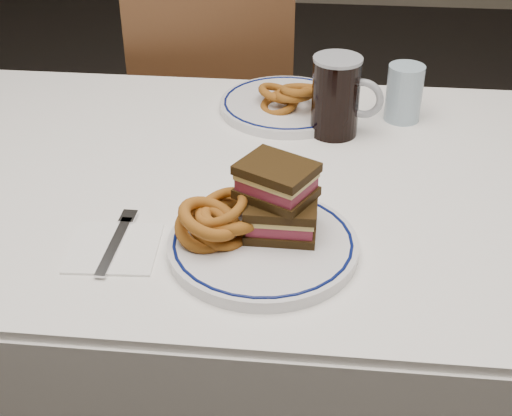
# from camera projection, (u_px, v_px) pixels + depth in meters

# --- Properties ---
(dining_table) EXTENTS (1.27, 0.87, 0.75)m
(dining_table) POSITION_uv_depth(u_px,v_px,m) (231.00, 224.00, 1.32)
(dining_table) COLOR white
(dining_table) RESTS_ON floor
(chair_far) EXTENTS (0.47, 0.47, 0.89)m
(chair_far) POSITION_uv_depth(u_px,v_px,m) (214.00, 130.00, 1.99)
(chair_far) COLOR #4B2818
(chair_far) RESTS_ON floor
(main_plate) EXTENTS (0.29, 0.29, 0.02)m
(main_plate) POSITION_uv_depth(u_px,v_px,m) (263.00, 245.00, 1.06)
(main_plate) COLOR silver
(main_plate) RESTS_ON dining_table
(reuben_sandwich) EXTENTS (0.13, 0.12, 0.11)m
(reuben_sandwich) POSITION_uv_depth(u_px,v_px,m) (279.00, 199.00, 1.06)
(reuben_sandwich) COLOR black
(reuben_sandwich) RESTS_ON main_plate
(onion_rings_main) EXTENTS (0.13, 0.12, 0.09)m
(onion_rings_main) POSITION_uv_depth(u_px,v_px,m) (217.00, 220.00, 1.05)
(onion_rings_main) COLOR brown
(onion_rings_main) RESTS_ON main_plate
(ketchup_ramekin) EXTENTS (0.06, 0.06, 0.04)m
(ketchup_ramekin) POSITION_uv_depth(u_px,v_px,m) (250.00, 199.00, 1.12)
(ketchup_ramekin) COLOR white
(ketchup_ramekin) RESTS_ON main_plate
(beer_mug) EXTENTS (0.14, 0.09, 0.16)m
(beer_mug) POSITION_uv_depth(u_px,v_px,m) (337.00, 96.00, 1.35)
(beer_mug) COLOR black
(beer_mug) RESTS_ON dining_table
(water_glass) EXTENTS (0.07, 0.07, 0.11)m
(water_glass) POSITION_uv_depth(u_px,v_px,m) (404.00, 93.00, 1.42)
(water_glass) COLOR #9BB7C9
(water_glass) RESTS_ON dining_table
(far_plate) EXTENTS (0.28, 0.28, 0.02)m
(far_plate) POSITION_uv_depth(u_px,v_px,m) (287.00, 105.00, 1.48)
(far_plate) COLOR silver
(far_plate) RESTS_ON dining_table
(onion_rings_far) EXTENTS (0.13, 0.11, 0.08)m
(onion_rings_far) POSITION_uv_depth(u_px,v_px,m) (288.00, 95.00, 1.45)
(onion_rings_far) COLOR brown
(onion_rings_far) RESTS_ON far_plate
(napkin_fork) EXTENTS (0.14, 0.17, 0.01)m
(napkin_fork) POSITION_uv_depth(u_px,v_px,m) (115.00, 246.00, 1.08)
(napkin_fork) COLOR white
(napkin_fork) RESTS_ON dining_table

